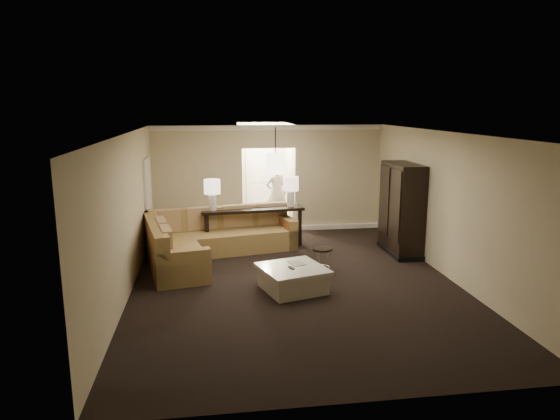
{
  "coord_description": "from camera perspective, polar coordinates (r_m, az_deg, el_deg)",
  "views": [
    {
      "loc": [
        -1.53,
        -8.88,
        3.29
      ],
      "look_at": [
        -0.1,
        1.2,
        1.15
      ],
      "focal_mm": 32.0,
      "sensor_mm": 36.0,
      "label": 1
    }
  ],
  "objects": [
    {
      "name": "wall_left",
      "position": [
        9.2,
        -17.07,
        -0.51
      ],
      "size": [
        0.04,
        8.0,
        2.8
      ],
      "primitive_type": "cube",
      "color": "beige",
      "rests_on": "ground"
    },
    {
      "name": "coffee_table",
      "position": [
        9.1,
        1.46,
        -7.81
      ],
      "size": [
        1.35,
        1.35,
        0.46
      ],
      "rotation": [
        0.0,
        0.0,
        0.29
      ],
      "color": "beige",
      "rests_on": "ground"
    },
    {
      "name": "crown_molding",
      "position": [
        12.94,
        -1.27,
        9.39
      ],
      "size": [
        6.0,
        0.1,
        0.12
      ],
      "primitive_type": "cube",
      "color": "white",
      "rests_on": "wall_back"
    },
    {
      "name": "ceiling",
      "position": [
        9.03,
        1.74,
        8.76
      ],
      "size": [
        6.0,
        8.0,
        0.02
      ],
      "primitive_type": "cube",
      "color": "silver",
      "rests_on": "wall_back"
    },
    {
      "name": "pendant_light",
      "position": [
        11.76,
        -0.53,
        5.34
      ],
      "size": [
        0.38,
        0.38,
        1.09
      ],
      "color": "black",
      "rests_on": "ceiling"
    },
    {
      "name": "table_lamp_right",
      "position": [
        11.82,
        1.24,
        2.68
      ],
      "size": [
        0.37,
        0.37,
        0.71
      ],
      "color": "silver",
      "rests_on": "console_table"
    },
    {
      "name": "table_lamp_left",
      "position": [
        11.49,
        -7.76,
        2.31
      ],
      "size": [
        0.37,
        0.37,
        0.71
      ],
      "color": "silver",
      "rests_on": "console_table"
    },
    {
      "name": "wall_right",
      "position": [
        10.15,
        18.62,
        0.52
      ],
      "size": [
        0.04,
        8.0,
        2.8
      ],
      "primitive_type": "cube",
      "color": "beige",
      "rests_on": "ground"
    },
    {
      "name": "armoire",
      "position": [
        11.49,
        13.68,
        -0.08
      ],
      "size": [
        0.61,
        1.42,
        2.04
      ],
      "color": "black",
      "rests_on": "ground"
    },
    {
      "name": "foyer",
      "position": [
        14.45,
        -1.9,
        3.95
      ],
      "size": [
        1.44,
        2.02,
        2.8
      ],
      "color": "beige",
      "rests_on": "ground"
    },
    {
      "name": "console_table",
      "position": [
        11.78,
        -3.15,
        -1.57
      ],
      "size": [
        2.45,
        0.78,
        0.93
      ],
      "rotation": [
        0.0,
        0.0,
        0.1
      ],
      "color": "black",
      "rests_on": "ground"
    },
    {
      "name": "ground",
      "position": [
        9.6,
        1.63,
        -8.18
      ],
      "size": [
        8.0,
        8.0,
        0.0
      ],
      "primitive_type": "plane",
      "color": "black",
      "rests_on": "ground"
    },
    {
      "name": "wall_back",
      "position": [
        13.11,
        -1.27,
        3.58
      ],
      "size": [
        6.0,
        0.04,
        2.8
      ],
      "primitive_type": "cube",
      "color": "beige",
      "rests_on": "ground"
    },
    {
      "name": "person",
      "position": [
        14.02,
        -0.4,
        2.25
      ],
      "size": [
        0.74,
        0.55,
        1.89
      ],
      "primitive_type": "imported",
      "rotation": [
        0.0,
        0.0,
        3.28
      ],
      "color": "beige",
      "rests_on": "ground"
    },
    {
      "name": "drink_table",
      "position": [
        10.08,
        4.87,
        -5.13
      ],
      "size": [
        0.39,
        0.39,
        0.49
      ],
      "rotation": [
        0.0,
        0.0,
        -0.11
      ],
      "color": "black",
      "rests_on": "ground"
    },
    {
      "name": "sectional_sofa",
      "position": [
        11.03,
        -8.26,
        -3.43
      ],
      "size": [
        3.51,
        3.19,
        1.01
      ],
      "rotation": [
        0.0,
        0.0,
        0.2
      ],
      "color": "brown",
      "rests_on": "ground"
    },
    {
      "name": "wall_front",
      "position": [
        5.46,
        8.86,
        -8.52
      ],
      "size": [
        6.0,
        0.04,
        2.8
      ],
      "primitive_type": "cube",
      "color": "beige",
      "rests_on": "ground"
    },
    {
      "name": "side_door",
      "position": [
        11.98,
        -14.81,
        0.7
      ],
      "size": [
        0.05,
        0.9,
        2.1
      ],
      "primitive_type": "cube",
      "color": "white",
      "rests_on": "ground"
    },
    {
      "name": "baseboard",
      "position": [
        13.32,
        -1.22,
        -2.16
      ],
      "size": [
        6.0,
        0.1,
        0.12
      ],
      "primitive_type": "cube",
      "color": "white",
      "rests_on": "ground"
    }
  ]
}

